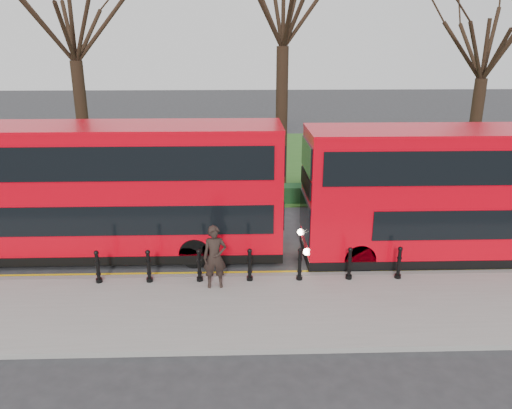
{
  "coord_description": "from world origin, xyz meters",
  "views": [
    {
      "loc": [
        -0.09,
        -15.27,
        7.28
      ],
      "look_at": [
        0.41,
        0.5,
        2.0
      ],
      "focal_mm": 35.0,
      "sensor_mm": 36.0,
      "label": 1
    }
  ],
  "objects_px": {
    "bus_lead": "(113,192)",
    "bollard_row": "(250,265)",
    "pedestrian": "(215,257)",
    "bus_rear": "(473,195)"
  },
  "relations": [
    {
      "from": "bus_lead",
      "to": "bollard_row",
      "type": "bearing_deg",
      "value": -28.07
    },
    {
      "from": "bollard_row",
      "to": "pedestrian",
      "type": "bearing_deg",
      "value": -159.66
    },
    {
      "from": "bus_lead",
      "to": "pedestrian",
      "type": "distance_m",
      "value": 4.72
    },
    {
      "from": "bollard_row",
      "to": "pedestrian",
      "type": "distance_m",
      "value": 1.2
    },
    {
      "from": "bus_rear",
      "to": "pedestrian",
      "type": "relative_size",
      "value": 5.86
    },
    {
      "from": "bollard_row",
      "to": "bus_lead",
      "type": "distance_m",
      "value": 5.48
    },
    {
      "from": "bus_lead",
      "to": "bus_rear",
      "type": "xyz_separation_m",
      "value": [
        12.16,
        -0.67,
        -0.03
      ]
    },
    {
      "from": "bollard_row",
      "to": "pedestrian",
      "type": "height_order",
      "value": "pedestrian"
    },
    {
      "from": "bollard_row",
      "to": "bus_rear",
      "type": "xyz_separation_m",
      "value": [
        7.55,
        1.79,
        1.62
      ]
    },
    {
      "from": "bollard_row",
      "to": "bus_lead",
      "type": "height_order",
      "value": "bus_lead"
    }
  ]
}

